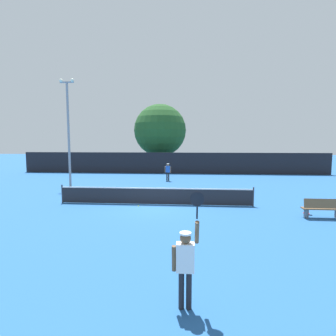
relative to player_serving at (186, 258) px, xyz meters
name	(u,v)px	position (x,y,z in m)	size (l,w,h in m)	color
ground_plane	(155,204)	(-1.86, 9.34, -1.11)	(120.00, 120.00, 0.00)	#235693
tennis_net	(155,196)	(-1.86, 9.34, -0.60)	(11.00, 0.08, 1.07)	#232328
perimeter_fence	(172,163)	(-1.86, 24.30, 0.07)	(34.39, 0.12, 2.36)	black
player_serving	(186,258)	(0.00, 0.00, 0.00)	(0.68, 0.40, 2.52)	white
player_receiving	(168,170)	(-1.86, 18.44, -0.13)	(0.57, 0.24, 1.60)	blue
tennis_ball	(138,206)	(-2.71, 8.73, -1.08)	(0.07, 0.07, 0.07)	#CCE033
spare_racket	(307,213)	(5.88, 7.97, -1.09)	(0.28, 0.52, 0.04)	black
courtside_bench	(323,208)	(6.26, 7.22, -0.63)	(1.80, 0.44, 0.95)	brown
light_pole	(68,126)	(-9.47, 15.05, 3.68)	(1.18, 0.28, 8.44)	gray
large_tree	(160,130)	(-3.71, 28.91, 3.91)	(6.68, 6.68, 8.37)	brown
parked_car_near	(226,162)	(5.06, 31.39, -0.33)	(2.11, 4.29, 1.69)	#B7B7BC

